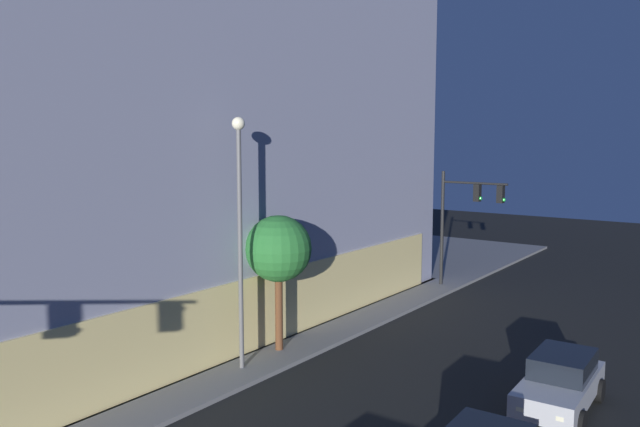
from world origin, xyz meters
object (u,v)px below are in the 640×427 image
modern_building (47,88)px  traffic_light_far_corner (466,208)px  car_silver (560,381)px  street_lamp_sidewalk (240,215)px  sidewalk_tree (278,249)px

modern_building → traffic_light_far_corner: modern_building is taller
modern_building → car_silver: size_ratio=6.80×
street_lamp_sidewalk → sidewalk_tree: (2.21, 0.17, -1.53)m
modern_building → sidewalk_tree: bearing=-89.1°
street_lamp_sidewalk → modern_building: bearing=82.3°
sidewalk_tree → car_silver: sidewalk_tree is taller
car_silver → modern_building: bearing=93.2°
traffic_light_far_corner → sidewalk_tree: size_ratio=1.22×
traffic_light_far_corner → sidewalk_tree: bearing=173.2°
modern_building → car_silver: (1.37, -24.51, -9.72)m
modern_building → sidewalk_tree: size_ratio=5.86×
street_lamp_sidewalk → car_silver: street_lamp_sidewalk is taller
modern_building → sidewalk_tree: 16.01m
modern_building → car_silver: 26.40m
traffic_light_far_corner → sidewalk_tree: (-13.49, 1.60, -0.46)m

